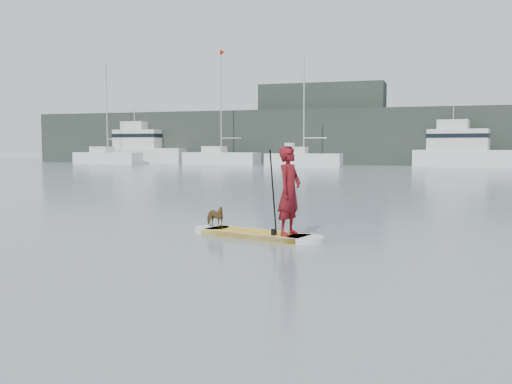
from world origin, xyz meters
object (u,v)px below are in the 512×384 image
(paddleboard, at_px, (256,234))
(sailboat_b, at_px, (221,157))
(sailboat_c, at_px, (303,159))
(motor_yacht_a, at_px, (464,150))
(sailboat_a, at_px, (107,157))
(paddler, at_px, (289,191))
(motor_yacht_b, at_px, (143,148))
(dog, at_px, (215,216))

(paddleboard, relative_size, sailboat_b, 0.26)
(sailboat_c, relative_size, motor_yacht_a, 1.00)
(sailboat_a, height_order, motor_yacht_a, sailboat_a)
(paddleboard, height_order, paddler, paddler)
(paddleboard, relative_size, sailboat_a, 0.29)
(paddleboard, bearing_deg, motor_yacht_b, 138.02)
(paddleboard, distance_m, paddler, 1.32)
(sailboat_b, bearing_deg, motor_yacht_b, 170.26)
(paddleboard, bearing_deg, sailboat_a, 142.28)
(dog, relative_size, sailboat_b, 0.05)
(paddleboard, relative_size, dog, 5.33)
(dog, distance_m, sailboat_a, 52.90)
(sailboat_a, bearing_deg, motor_yacht_a, 5.57)
(paddleboard, bearing_deg, paddler, -0.00)
(paddler, relative_size, sailboat_a, 0.17)
(sailboat_a, relative_size, motor_yacht_b, 1.13)
(paddleboard, distance_m, motor_yacht_a, 46.36)
(paddler, distance_m, sailboat_b, 49.25)
(dog, height_order, motor_yacht_b, motor_yacht_b)
(sailboat_a, height_order, sailboat_b, sailboat_b)
(sailboat_b, distance_m, motor_yacht_a, 24.56)
(paddler, distance_m, sailboat_c, 42.69)
(sailboat_a, xyz_separation_m, sailboat_c, (22.91, -2.22, -0.01))
(paddler, bearing_deg, motor_yacht_a, 7.44)
(paddleboard, bearing_deg, motor_yacht_a, 98.94)
(motor_yacht_a, distance_m, motor_yacht_b, 35.31)
(sailboat_b, relative_size, motor_yacht_b, 1.24)
(paddleboard, height_order, motor_yacht_b, motor_yacht_b)
(dog, height_order, sailboat_c, sailboat_c)
(sailboat_a, xyz_separation_m, motor_yacht_b, (2.28, 3.91, 1.03))
(paddleboard, distance_m, sailboat_c, 42.28)
(sailboat_a, bearing_deg, paddler, -51.56)
(paddleboard, distance_m, motor_yacht_b, 55.84)
(motor_yacht_b, bearing_deg, sailboat_b, -13.96)
(sailboat_a, distance_m, sailboat_c, 23.02)
(paddleboard, xyz_separation_m, dog, (-1.12, 0.33, 0.31))
(paddleboard, relative_size, motor_yacht_a, 0.31)
(paddleboard, relative_size, motor_yacht_b, 0.33)
(dog, bearing_deg, motor_yacht_a, 13.02)
(dog, distance_m, motor_yacht_a, 46.19)
(sailboat_a, bearing_deg, sailboat_b, 8.32)
(sailboat_a, height_order, sailboat_c, sailboat_a)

